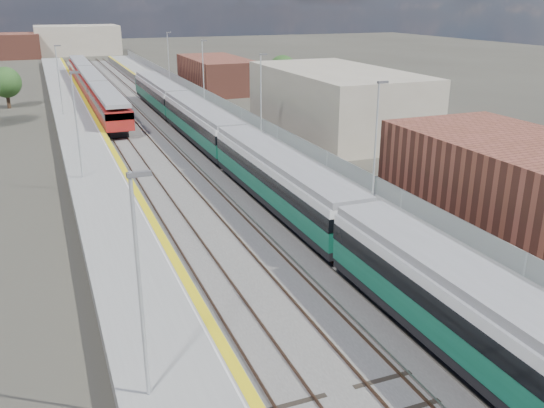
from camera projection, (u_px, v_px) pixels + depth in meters
ground at (174, 134)px, 59.29m from camera, size 320.00×320.00×0.00m
ballast_bed at (148, 131)px, 60.68m from camera, size 10.50×155.00×0.06m
tracks at (150, 126)px, 62.33m from camera, size 8.96×160.00×0.17m
platform_right at (216, 121)px, 63.14m from camera, size 4.70×155.00×8.52m
platform_left at (80, 131)px, 58.13m from camera, size 4.30×155.00×8.52m
buildings at (1, 11)px, 126.87m from camera, size 72.00×185.50×40.00m
green_train at (234, 145)px, 45.60m from camera, size 2.82×78.54×3.10m
red_train at (92, 84)px, 79.81m from camera, size 2.77×56.19×3.50m
tree_c at (6, 82)px, 72.29m from camera, size 3.83×3.83×5.19m
tree_d at (283, 69)px, 83.89m from camera, size 4.08×4.08×5.53m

